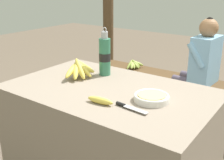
{
  "coord_description": "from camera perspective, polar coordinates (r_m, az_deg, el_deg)",
  "views": [
    {
      "loc": [
        0.98,
        -1.33,
        1.42
      ],
      "look_at": [
        -0.01,
        0.05,
        0.81
      ],
      "focal_mm": 45.0,
      "sensor_mm": 36.0,
      "label": 1
    }
  ],
  "objects": [
    {
      "name": "water_bottle",
      "position": [
        1.99,
        -1.49,
        4.9
      ],
      "size": [
        0.08,
        0.08,
        0.34
      ],
      "color": "#337556",
      "rests_on": "market_counter"
    },
    {
      "name": "loose_banana_front",
      "position": [
        1.55,
        -2.41,
        -4.18
      ],
      "size": [
        0.16,
        0.05,
        0.04
      ],
      "rotation": [
        0.0,
        0.0,
        0.11
      ],
      "color": "#E0C64C",
      "rests_on": "market_counter"
    },
    {
      "name": "seated_vendor",
      "position": [
        2.98,
        17.49,
        3.28
      ],
      "size": [
        0.42,
        0.4,
        1.09
      ],
      "rotation": [
        0.0,
        0.0,
        3.07
      ],
      "color": "#564C60",
      "rests_on": "ground_plane"
    },
    {
      "name": "knife",
      "position": [
        1.5,
        3.04,
        -5.38
      ],
      "size": [
        0.2,
        0.04,
        0.02
      ],
      "rotation": [
        0.0,
        0.0,
        -0.09
      ],
      "color": "#BCBCC1",
      "rests_on": "market_counter"
    },
    {
      "name": "market_counter",
      "position": [
        1.94,
        -0.54,
        -12.43
      ],
      "size": [
        1.3,
        0.81,
        0.77
      ],
      "color": "gray",
      "rests_on": "ground_plane"
    },
    {
      "name": "serving_bowl",
      "position": [
        1.6,
        8.03,
        -3.48
      ],
      "size": [
        0.2,
        0.2,
        0.04
      ],
      "color": "white",
      "rests_on": "market_counter"
    },
    {
      "name": "banana_bunch_ripe",
      "position": [
        1.97,
        -6.67,
        2.38
      ],
      "size": [
        0.17,
        0.3,
        0.14
      ],
      "color": "#4C381E",
      "rests_on": "market_counter"
    },
    {
      "name": "banana_bunch_green",
      "position": [
        3.36,
        4.52,
        3.31
      ],
      "size": [
        0.16,
        0.25,
        0.12
      ],
      "color": "#4C381E",
      "rests_on": "wooden_bench"
    },
    {
      "name": "wooden_bench",
      "position": [
        3.19,
        11.69,
        -0.17
      ],
      "size": [
        1.83,
        0.32,
        0.42
      ],
      "color": "brown",
      "rests_on": "ground_plane"
    }
  ]
}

